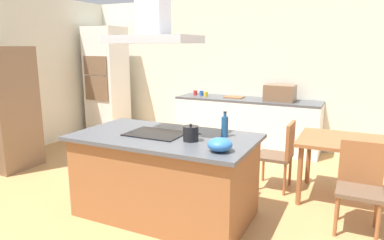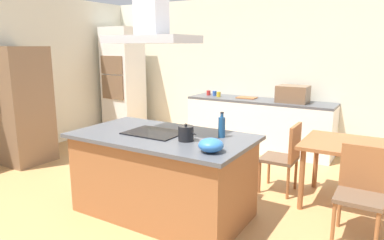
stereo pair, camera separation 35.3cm
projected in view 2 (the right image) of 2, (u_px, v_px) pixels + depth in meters
The scene contains 20 objects.
ground at pixel (222, 172), 5.17m from camera, with size 16.00×16.00×0.00m, color tan.
wall_back at pixel (266, 72), 6.36m from camera, with size 7.20×0.10×2.70m, color silver.
wall_left at pixel (36, 73), 6.20m from camera, with size 0.10×8.80×2.70m, color silver.
kitchen_island at pixel (163, 174), 3.82m from camera, with size 1.93×1.07×0.90m.
cooktop at pixel (154, 133), 3.78m from camera, with size 0.60×0.44×0.01m, color black.
tea_kettle at pixel (186, 133), 3.46m from camera, with size 0.21×0.15×0.18m.
olive_oil_bottle at pixel (222, 127), 3.59m from camera, with size 0.07×0.07×0.27m.
mixing_bowl at pixel (211, 145), 3.10m from camera, with size 0.23×0.23×0.13m, color #2D6BB7.
back_counter at pixel (258, 125), 6.22m from camera, with size 2.57×0.62×0.90m.
countertop_microwave at pixel (293, 94), 5.81m from camera, with size 0.50×0.38×0.28m, color brown.
coffee_mug_red at pixel (209, 93), 6.68m from camera, with size 0.08×0.08×0.09m, color red.
coffee_mug_blue at pixel (215, 93), 6.61m from camera, with size 0.08×0.08×0.09m, color #2D56B2.
coffee_mug_yellow at pixel (219, 94), 6.48m from camera, with size 0.08×0.08×0.09m, color gold.
cutting_board at pixel (247, 98), 6.30m from camera, with size 0.34×0.24×0.02m, color #995B33.
wall_oven_stack at pixel (123, 81), 7.36m from camera, with size 0.70×0.66×2.20m.
refrigerator at pixel (20, 105), 5.49m from camera, with size 0.80×0.73×1.82m.
dining_table at pixel (369, 153), 3.86m from camera, with size 1.40×0.90×0.75m.
chair_at_left_end at pixel (286, 154), 4.35m from camera, with size 0.42×0.42×0.89m.
chair_facing_island at pixel (361, 187), 3.34m from camera, with size 0.42×0.42×0.89m.
range_hood at pixel (151, 18), 3.53m from camera, with size 0.90×0.55×0.78m.
Camera 2 is at (2.13, -2.93, 1.83)m, focal length 32.72 mm.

